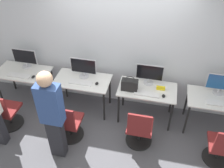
{
  "coord_description": "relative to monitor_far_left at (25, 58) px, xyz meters",
  "views": [
    {
      "loc": [
        0.77,
        -3.31,
        3.7
      ],
      "look_at": [
        0.0,
        0.12,
        0.89
      ],
      "focal_mm": 40.0,
      "sensor_mm": 36.0,
      "label": 1
    }
  ],
  "objects": [
    {
      "name": "monitor_left",
      "position": [
        1.27,
        -0.07,
        0.0
      ],
      "size": [
        0.5,
        0.19,
        0.4
      ],
      "color": "#B2B2B7",
      "rests_on": "desk_left"
    },
    {
      "name": "ground_plane",
      "position": [
        1.9,
        -0.49,
        -0.95
      ],
      "size": [
        20.0,
        20.0,
        0.0
      ],
      "primitive_type": "plane",
      "color": "#4C4C51"
    },
    {
      "name": "keyboard_far_right",
      "position": [
        3.8,
        -0.32,
        -0.21
      ],
      "size": [
        0.46,
        0.14,
        0.02
      ],
      "color": "silver",
      "rests_on": "desk_far_right"
    },
    {
      "name": "desk_far_left",
      "position": [
        -0.0,
        -0.18,
        -0.31
      ],
      "size": [
        1.08,
        0.61,
        0.74
      ],
      "color": "silver",
      "rests_on": "ground_plane"
    },
    {
      "name": "keyboard_left",
      "position": [
        1.27,
        -0.28,
        -0.21
      ],
      "size": [
        0.46,
        0.14,
        0.02
      ],
      "color": "silver",
      "rests_on": "desk_left"
    },
    {
      "name": "monitor_right",
      "position": [
        2.53,
        0.0,
        0.0
      ],
      "size": [
        0.5,
        0.19,
        0.4
      ],
      "color": "#B2B2B7",
      "rests_on": "desk_right"
    },
    {
      "name": "desk_left",
      "position": [
        1.27,
        -0.18,
        -0.31
      ],
      "size": [
        1.08,
        0.61,
        0.74
      ],
      "color": "silver",
      "rests_on": "ground_plane"
    },
    {
      "name": "desk_far_right",
      "position": [
        3.8,
        -0.18,
        -0.31
      ],
      "size": [
        1.08,
        0.61,
        0.74
      ],
      "color": "silver",
      "rests_on": "ground_plane"
    },
    {
      "name": "desk_right",
      "position": [
        2.53,
        -0.18,
        -0.31
      ],
      "size": [
        1.08,
        0.61,
        0.74
      ],
      "color": "silver",
      "rests_on": "ground_plane"
    },
    {
      "name": "person_left",
      "position": [
        1.18,
        -1.38,
        0.01
      ],
      "size": [
        0.36,
        0.23,
        1.75
      ],
      "color": "#232328",
      "rests_on": "ground_plane"
    },
    {
      "name": "keyboard_right",
      "position": [
        2.53,
        -0.34,
        -0.21
      ],
      "size": [
        0.46,
        0.14,
        0.02
      ],
      "color": "silver",
      "rests_on": "desk_right"
    },
    {
      "name": "placard_right",
      "position": [
        2.77,
        -0.15,
        -0.18
      ],
      "size": [
        0.16,
        0.03,
        0.08
      ],
      "color": "yellow",
      "rests_on": "desk_right"
    },
    {
      "name": "mouse_far_left",
      "position": [
        0.3,
        -0.32,
        -0.2
      ],
      "size": [
        0.06,
        0.09,
        0.03
      ],
      "color": "black",
      "rests_on": "desk_far_left"
    },
    {
      "name": "handbag",
      "position": [
        2.21,
        -0.28,
        -0.1
      ],
      "size": [
        0.3,
        0.18,
        0.25
      ],
      "color": "black",
      "rests_on": "desk_right"
    },
    {
      "name": "office_chair_far_left",
      "position": [
        -0.01,
        -1.0,
        -0.61
      ],
      "size": [
        0.48,
        0.48,
        0.86
      ],
      "color": "black",
      "rests_on": "ground_plane"
    },
    {
      "name": "office_chair_left",
      "position": [
        1.24,
        -1.01,
        -0.61
      ],
      "size": [
        0.48,
        0.48,
        0.86
      ],
      "color": "black",
      "rests_on": "ground_plane"
    },
    {
      "name": "keyboard_far_left",
      "position": [
        -0.0,
        -0.34,
        -0.21
      ],
      "size": [
        0.46,
        0.14,
        0.02
      ],
      "color": "silver",
      "rests_on": "desk_far_left"
    },
    {
      "name": "monitor_far_right",
      "position": [
        3.8,
        -0.01,
        0.0
      ],
      "size": [
        0.5,
        0.19,
        0.4
      ],
      "color": "#B2B2B7",
      "rests_on": "desk_far_right"
    },
    {
      "name": "wall_back",
      "position": [
        1.9,
        0.24,
        0.45
      ],
      "size": [
        12.0,
        0.05,
        2.8
      ],
      "color": "#B7BCC1",
      "rests_on": "ground_plane"
    },
    {
      "name": "mouse_left",
      "position": [
        1.58,
        -0.25,
        -0.2
      ],
      "size": [
        0.06,
        0.09,
        0.03
      ],
      "color": "black",
      "rests_on": "desk_left"
    },
    {
      "name": "mouse_right",
      "position": [
        2.84,
        -0.34,
        -0.2
      ],
      "size": [
        0.06,
        0.09,
        0.03
      ],
      "color": "black",
      "rests_on": "desk_right"
    },
    {
      "name": "office_chair_far_right",
      "position": [
        3.87,
        -0.96,
        -0.61
      ],
      "size": [
        0.48,
        0.48,
        0.86
      ],
      "color": "black",
      "rests_on": "ground_plane"
    },
    {
      "name": "monitor_far_left",
      "position": [
        0.0,
        0.0,
        0.0
      ],
      "size": [
        0.5,
        0.19,
        0.4
      ],
      "color": "#B2B2B7",
      "rests_on": "desk_far_left"
    },
    {
      "name": "office_chair_right",
      "position": [
        2.5,
        -0.87,
        -0.61
      ],
      "size": [
        0.48,
        0.48,
        0.86
      ],
      "color": "black",
      "rests_on": "ground_plane"
    }
  ]
}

